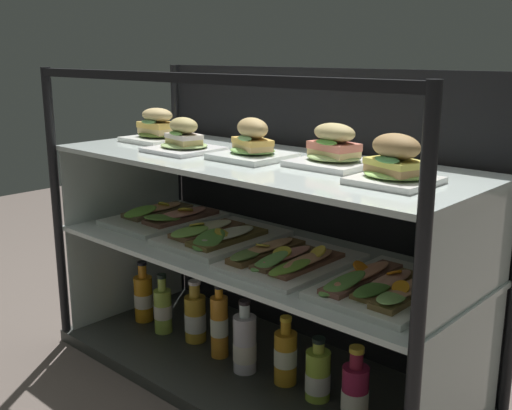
{
  "coord_description": "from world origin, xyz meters",
  "views": [
    {
      "loc": [
        1.17,
        -1.27,
        0.99
      ],
      "look_at": [
        0.0,
        0.0,
        0.56
      ],
      "focal_mm": 42.96,
      "sensor_mm": 36.0,
      "label": 1
    }
  ],
  "objects_px": {
    "open_sandwich_tray_left_of_center": "(286,259)",
    "juice_bottle_front_right_end": "(143,297)",
    "juice_bottle_back_right": "(195,317)",
    "plated_roll_sandwich_far_left": "(252,144)",
    "plated_roll_sandwich_center": "(184,140)",
    "plated_roll_sandwich_far_right": "(334,150)",
    "open_sandwich_tray_center": "(386,286)",
    "juice_bottle_tucked_behind": "(355,393)",
    "juice_bottle_back_center": "(163,309)",
    "juice_bottle_front_middle": "(245,344)",
    "open_sandwich_tray_near_right_corner": "(218,235)",
    "plated_roll_sandwich_mid_right": "(395,164)",
    "juice_bottle_front_left_end": "(285,356)",
    "juice_bottle_front_fourth": "(318,376)",
    "juice_bottle_back_left": "(219,325)",
    "plated_roll_sandwich_right_of_center": "(158,129)",
    "open_sandwich_tray_mid_right": "(165,216)"
  },
  "relations": [
    {
      "from": "juice_bottle_back_center",
      "to": "juice_bottle_front_left_end",
      "type": "bearing_deg",
      "value": 2.9
    },
    {
      "from": "plated_roll_sandwich_center",
      "to": "plated_roll_sandwich_far_left",
      "type": "xyz_separation_m",
      "value": [
        0.25,
        0.04,
        0.01
      ]
    },
    {
      "from": "plated_roll_sandwich_center",
      "to": "juice_bottle_tucked_behind",
      "type": "distance_m",
      "value": 0.88
    },
    {
      "from": "open_sandwich_tray_near_right_corner",
      "to": "juice_bottle_front_right_end",
      "type": "bearing_deg",
      "value": -178.97
    },
    {
      "from": "open_sandwich_tray_center",
      "to": "plated_roll_sandwich_far_right",
      "type": "bearing_deg",
      "value": 158.37
    },
    {
      "from": "plated_roll_sandwich_far_right",
      "to": "juice_bottle_back_right",
      "type": "xyz_separation_m",
      "value": [
        -0.5,
        -0.06,
        -0.61
      ]
    },
    {
      "from": "plated_roll_sandwich_far_right",
      "to": "juice_bottle_tucked_behind",
      "type": "xyz_separation_m",
      "value": [
        0.16,
        -0.09,
        -0.61
      ]
    },
    {
      "from": "open_sandwich_tray_left_of_center",
      "to": "juice_bottle_front_right_end",
      "type": "bearing_deg",
      "value": 178.7
    },
    {
      "from": "open_sandwich_tray_near_right_corner",
      "to": "juice_bottle_back_left",
      "type": "xyz_separation_m",
      "value": [
        0.01,
        -0.01,
        -0.29
      ]
    },
    {
      "from": "plated_roll_sandwich_mid_right",
      "to": "juice_bottle_back_right",
      "type": "distance_m",
      "value": 0.96
    },
    {
      "from": "plated_roll_sandwich_center",
      "to": "juice_bottle_front_right_end",
      "type": "relative_size",
      "value": 0.88
    },
    {
      "from": "plated_roll_sandwich_mid_right",
      "to": "juice_bottle_back_right",
      "type": "relative_size",
      "value": 0.84
    },
    {
      "from": "juice_bottle_back_center",
      "to": "plated_roll_sandwich_far_right",
      "type": "bearing_deg",
      "value": 8.23
    },
    {
      "from": "open_sandwich_tray_near_right_corner",
      "to": "juice_bottle_front_middle",
      "type": "distance_m",
      "value": 0.34
    },
    {
      "from": "open_sandwich_tray_near_right_corner",
      "to": "plated_roll_sandwich_far_right",
      "type": "bearing_deg",
      "value": 10.73
    },
    {
      "from": "open_sandwich_tray_mid_right",
      "to": "open_sandwich_tray_center",
      "type": "relative_size",
      "value": 1.0
    },
    {
      "from": "plated_roll_sandwich_mid_right",
      "to": "plated_roll_sandwich_center",
      "type": "bearing_deg",
      "value": -178.77
    },
    {
      "from": "juice_bottle_back_right",
      "to": "plated_roll_sandwich_center",
      "type": "bearing_deg",
      "value": -64.33
    },
    {
      "from": "open_sandwich_tray_mid_right",
      "to": "juice_bottle_back_left",
      "type": "height_order",
      "value": "open_sandwich_tray_mid_right"
    },
    {
      "from": "plated_roll_sandwich_far_right",
      "to": "open_sandwich_tray_near_right_corner",
      "type": "distance_m",
      "value": 0.48
    },
    {
      "from": "plated_roll_sandwich_mid_right",
      "to": "juice_bottle_back_left",
      "type": "bearing_deg",
      "value": 178.97
    },
    {
      "from": "juice_bottle_back_center",
      "to": "juice_bottle_front_fourth",
      "type": "bearing_deg",
      "value": 1.98
    },
    {
      "from": "juice_bottle_front_right_end",
      "to": "open_sandwich_tray_center",
      "type": "bearing_deg",
      "value": -0.74
    },
    {
      "from": "plated_roll_sandwich_far_left",
      "to": "plated_roll_sandwich_far_right",
      "type": "xyz_separation_m",
      "value": [
        0.23,
        0.07,
        -0.0
      ]
    },
    {
      "from": "juice_bottle_front_left_end",
      "to": "juice_bottle_front_fourth",
      "type": "xyz_separation_m",
      "value": [
        0.12,
        -0.0,
        -0.02
      ]
    },
    {
      "from": "plated_roll_sandwich_far_right",
      "to": "open_sandwich_tray_center",
      "type": "relative_size",
      "value": 0.54
    },
    {
      "from": "open_sandwich_tray_center",
      "to": "juice_bottle_back_center",
      "type": "relative_size",
      "value": 1.74
    },
    {
      "from": "juice_bottle_front_right_end",
      "to": "juice_bottle_front_fourth",
      "type": "relative_size",
      "value": 1.21
    },
    {
      "from": "plated_roll_sandwich_center",
      "to": "juice_bottle_front_right_end",
      "type": "height_order",
      "value": "plated_roll_sandwich_center"
    },
    {
      "from": "juice_bottle_back_center",
      "to": "open_sandwich_tray_mid_right",
      "type": "bearing_deg",
      "value": 125.79
    },
    {
      "from": "juice_bottle_back_center",
      "to": "juice_bottle_front_middle",
      "type": "distance_m",
      "value": 0.4
    },
    {
      "from": "juice_bottle_front_left_end",
      "to": "juice_bottle_tucked_behind",
      "type": "relative_size",
      "value": 0.97
    },
    {
      "from": "open_sandwich_tray_mid_right",
      "to": "plated_roll_sandwich_right_of_center",
      "type": "bearing_deg",
      "value": 162.09
    },
    {
      "from": "plated_roll_sandwich_center",
      "to": "open_sandwich_tray_center",
      "type": "bearing_deg",
      "value": 1.36
    },
    {
      "from": "plated_roll_sandwich_right_of_center",
      "to": "juice_bottle_front_middle",
      "type": "relative_size",
      "value": 0.85
    },
    {
      "from": "juice_bottle_front_left_end",
      "to": "juice_bottle_back_center",
      "type": "bearing_deg",
      "value": -177.1
    },
    {
      "from": "plated_roll_sandwich_mid_right",
      "to": "juice_bottle_front_fourth",
      "type": "distance_m",
      "value": 0.67
    },
    {
      "from": "juice_bottle_front_middle",
      "to": "plated_roll_sandwich_far_right",
      "type": "bearing_deg",
      "value": 21.79
    },
    {
      "from": "open_sandwich_tray_left_of_center",
      "to": "plated_roll_sandwich_center",
      "type": "bearing_deg",
      "value": -177.95
    },
    {
      "from": "plated_roll_sandwich_far_left",
      "to": "juice_bottle_front_fourth",
      "type": "bearing_deg",
      "value": -0.41
    },
    {
      "from": "juice_bottle_back_center",
      "to": "juice_bottle_tucked_behind",
      "type": "height_order",
      "value": "juice_bottle_tucked_behind"
    },
    {
      "from": "plated_roll_sandwich_right_of_center",
      "to": "plated_roll_sandwich_center",
      "type": "bearing_deg",
      "value": -19.95
    },
    {
      "from": "juice_bottle_back_center",
      "to": "juice_bottle_front_fourth",
      "type": "height_order",
      "value": "juice_bottle_back_center"
    },
    {
      "from": "plated_roll_sandwich_far_right",
      "to": "juice_bottle_front_fourth",
      "type": "xyz_separation_m",
      "value": [
        0.02,
        -0.07,
        -0.62
      ]
    },
    {
      "from": "plated_roll_sandwich_center",
      "to": "juice_bottle_front_left_end",
      "type": "distance_m",
      "value": 0.71
    },
    {
      "from": "plated_roll_sandwich_right_of_center",
      "to": "open_sandwich_tray_center",
      "type": "height_order",
      "value": "plated_roll_sandwich_right_of_center"
    },
    {
      "from": "juice_bottle_back_right",
      "to": "plated_roll_sandwich_far_left",
      "type": "bearing_deg",
      "value": -1.58
    },
    {
      "from": "open_sandwich_tray_center",
      "to": "juice_bottle_back_center",
      "type": "height_order",
      "value": "open_sandwich_tray_center"
    },
    {
      "from": "plated_roll_sandwich_far_right",
      "to": "juice_bottle_front_middle",
      "type": "height_order",
      "value": "plated_roll_sandwich_far_right"
    },
    {
      "from": "juice_bottle_front_right_end",
      "to": "juice_bottle_back_left",
      "type": "distance_m",
      "value": 0.4
    }
  ]
}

